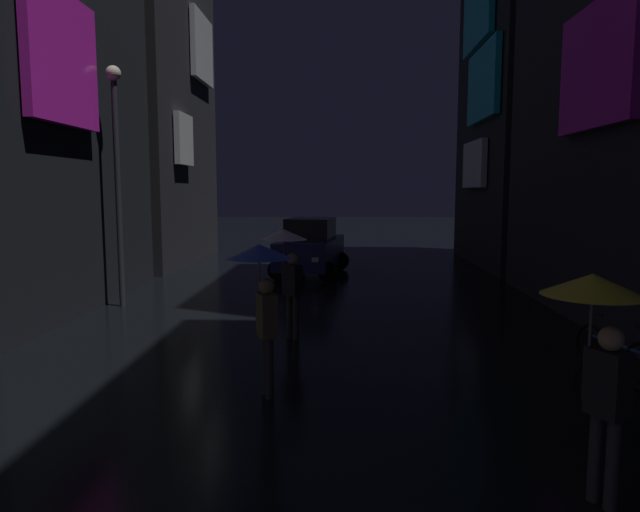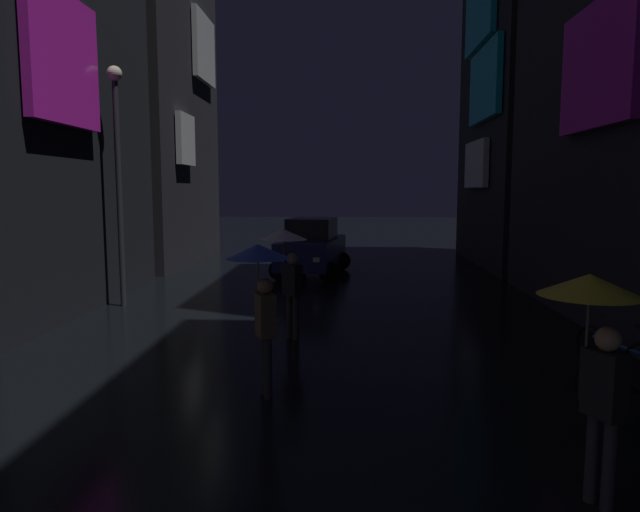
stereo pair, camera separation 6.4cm
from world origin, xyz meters
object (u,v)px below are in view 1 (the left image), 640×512
Objects in this scene: bicycle_parked_at_storefront at (616,354)px; streetlamp_left_far at (117,159)px; pedestrian_midstreet_left_blue at (262,277)px; pedestrian_near_crossing_clear at (287,253)px; pedestrian_far_right_yellow at (597,324)px; car_distant at (311,247)px.

streetlamp_left_far reaches higher than bicycle_parked_at_storefront.
pedestrian_midstreet_left_blue is at bearing -170.81° from bicycle_parked_at_storefront.
pedestrian_near_crossing_clear is 0.37× the size of streetlamp_left_far.
pedestrian_near_crossing_clear is 1.00× the size of pedestrian_far_right_yellow.
streetlamp_left_far is (-9.60, 5.04, 3.21)m from bicycle_parked_at_storefront.
pedestrian_far_right_yellow is 0.49× the size of car_distant.
pedestrian_midstreet_left_blue is 11.41m from car_distant.
pedestrian_far_right_yellow is (3.41, -2.63, 0.00)m from pedestrian_midstreet_left_blue.
pedestrian_far_right_yellow is at bearing -118.06° from bicycle_parked_at_storefront.
pedestrian_midstreet_left_blue is at bearing 142.36° from pedestrian_far_right_yellow.
bicycle_parked_at_storefront is (5.27, 0.85, -1.28)m from pedestrian_midstreet_left_blue.
pedestrian_midstreet_left_blue is 1.00× the size of pedestrian_near_crossing_clear.
streetlamp_left_far is at bearing 152.29° from bicycle_parked_at_storefront.
pedestrian_near_crossing_clear is 6.60m from pedestrian_far_right_yellow.
pedestrian_far_right_yellow is 14.44m from car_distant.
streetlamp_left_far is (-7.75, 8.53, 1.92)m from pedestrian_far_right_yellow.
bicycle_parked_at_storefront is 0.31× the size of streetlamp_left_far.
pedestrian_far_right_yellow is (3.37, -5.67, 0.00)m from pedestrian_near_crossing_clear.
bicycle_parked_at_storefront is 11.78m from car_distant.
pedestrian_midstreet_left_blue is 7.57m from streetlamp_left_far.
pedestrian_near_crossing_clear is 5.81m from bicycle_parked_at_storefront.
pedestrian_far_right_yellow is 11.68m from streetlamp_left_far.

